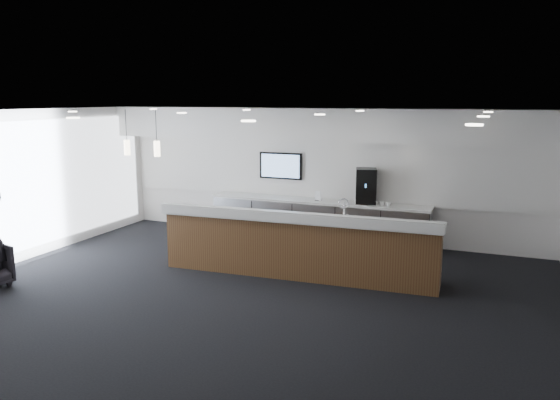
% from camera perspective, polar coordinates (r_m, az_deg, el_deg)
% --- Properties ---
extents(ground, '(10.00, 10.00, 0.00)m').
position_cam_1_polar(ground, '(9.28, -3.24, -9.65)').
color(ground, black).
rests_on(ground, ground).
extents(ceiling, '(10.00, 8.00, 0.02)m').
position_cam_1_polar(ceiling, '(8.71, -3.45, 9.20)').
color(ceiling, black).
rests_on(ceiling, back_wall).
extents(back_wall, '(10.00, 0.02, 3.00)m').
position_cam_1_polar(back_wall, '(12.56, 4.48, 2.75)').
color(back_wall, white).
rests_on(back_wall, ground).
extents(left_wall, '(0.02, 8.00, 3.00)m').
position_cam_1_polar(left_wall, '(11.88, -25.71, 1.27)').
color(left_wall, white).
rests_on(left_wall, ground).
extents(soffit_bulkhead, '(10.00, 0.90, 0.70)m').
position_cam_1_polar(soffit_bulkhead, '(12.03, 3.91, 7.91)').
color(soffit_bulkhead, white).
rests_on(soffit_bulkhead, back_wall).
extents(alcove_panel, '(9.80, 0.06, 1.40)m').
position_cam_1_polar(alcove_panel, '(12.52, 4.45, 3.18)').
color(alcove_panel, white).
rests_on(alcove_panel, back_wall).
extents(window_blinds_wall, '(0.04, 7.36, 2.55)m').
position_cam_1_polar(window_blinds_wall, '(11.85, -25.58, 1.26)').
color(window_blinds_wall, silver).
rests_on(window_blinds_wall, left_wall).
extents(back_credenza, '(5.06, 0.66, 0.95)m').
position_cam_1_polar(back_credenza, '(12.40, 3.91, -2.15)').
color(back_credenza, gray).
rests_on(back_credenza, ground).
extents(wall_tv, '(1.05, 0.08, 0.62)m').
position_cam_1_polar(wall_tv, '(12.79, 0.08, 3.60)').
color(wall_tv, black).
rests_on(wall_tv, back_wall).
extents(pendant_left, '(0.12, 0.12, 0.30)m').
position_cam_1_polar(pendant_left, '(10.66, -13.30, 5.15)').
color(pendant_left, '#FFEDC6').
rests_on(pendant_left, ceiling).
extents(pendant_right, '(0.12, 0.12, 0.30)m').
position_cam_1_polar(pendant_right, '(11.08, -16.27, 5.21)').
color(pendant_right, '#FFEDC6').
rests_on(pendant_right, ceiling).
extents(ceiling_can_lights, '(7.00, 5.00, 0.02)m').
position_cam_1_polar(ceiling_can_lights, '(8.71, -3.45, 9.00)').
color(ceiling_can_lights, silver).
rests_on(ceiling_can_lights, ceiling).
extents(service_counter, '(5.15, 1.10, 1.49)m').
position_cam_1_polar(service_counter, '(9.98, 1.91, -4.71)').
color(service_counter, '#4F2F1A').
rests_on(service_counter, ground).
extents(coffee_machine, '(0.55, 0.62, 0.76)m').
position_cam_1_polar(coffee_machine, '(12.01, 8.97, 1.46)').
color(coffee_machine, black).
rests_on(coffee_machine, back_credenza).
extents(info_sign_left, '(0.15, 0.06, 0.21)m').
position_cam_1_polar(info_sign_left, '(12.21, 3.99, 0.42)').
color(info_sign_left, silver).
rests_on(info_sign_left, back_credenza).
extents(info_sign_right, '(0.17, 0.05, 0.23)m').
position_cam_1_polar(info_sign_right, '(11.86, 8.95, 0.05)').
color(info_sign_right, silver).
rests_on(info_sign_right, back_credenza).
extents(cup_0, '(0.10, 0.10, 0.09)m').
position_cam_1_polar(cup_0, '(11.83, 11.29, -0.40)').
color(cup_0, white).
rests_on(cup_0, back_credenza).
extents(cup_1, '(0.14, 0.14, 0.09)m').
position_cam_1_polar(cup_1, '(11.86, 10.62, -0.35)').
color(cup_1, white).
rests_on(cup_1, back_credenza).
extents(cup_2, '(0.12, 0.12, 0.09)m').
position_cam_1_polar(cup_2, '(11.88, 9.96, -0.30)').
color(cup_2, white).
rests_on(cup_2, back_credenza).
extents(cup_3, '(0.13, 0.13, 0.09)m').
position_cam_1_polar(cup_3, '(11.91, 9.31, -0.25)').
color(cup_3, white).
rests_on(cup_3, back_credenza).
extents(cup_4, '(0.13, 0.13, 0.09)m').
position_cam_1_polar(cup_4, '(11.94, 8.65, -0.21)').
color(cup_4, white).
rests_on(cup_4, back_credenza).
extents(cup_5, '(0.11, 0.11, 0.09)m').
position_cam_1_polar(cup_5, '(11.97, 8.00, -0.16)').
color(cup_5, white).
rests_on(cup_5, back_credenza).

